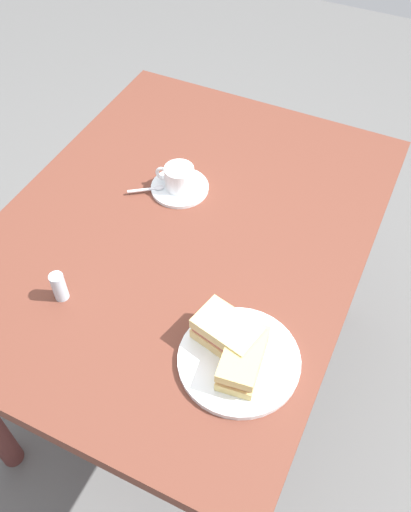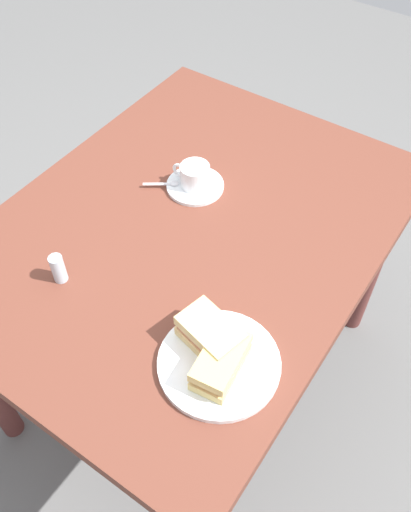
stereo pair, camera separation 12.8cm
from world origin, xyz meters
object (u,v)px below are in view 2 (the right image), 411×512
Objects in this scene: dining_table at (191,251)px; coffee_saucer at (195,186)px; spoon at (167,184)px; sandwich_front at (221,362)px; sandwich_back at (210,334)px; sandwich_plate at (219,363)px; salt_shaker at (58,269)px; coffee_cup at (194,175)px.

coffee_saucer reaches higher than dining_table.
sandwich_front is at bearing 47.88° from spoon.
sandwich_front is at bearing 43.93° from dining_table.
sandwich_back is at bearing -127.21° from sandwich_front.
sandwich_front is (0.30, 0.29, 0.15)m from dining_table.
coffee_saucer is 1.78× the size of spoon.
dining_table is 13.52× the size of spoon.
sandwich_back is (-0.03, -0.04, 0.04)m from sandwich_plate.
dining_table is at bearing 58.93° from spoon.
spoon is 0.39m from salt_shaker.
salt_shaker is (0.05, -0.39, -0.01)m from sandwich_back.
coffee_saucer is at bearing 97.43° from coffee_cup.
coffee_saucer is 1.45× the size of coffee_cup.
dining_table is 0.37m from salt_shaker.
spoon is (-0.08, -0.13, 0.12)m from dining_table.
coffee_cup is (-0.43, -0.36, -0.00)m from sandwich_front.
sandwich_back is 0.50m from coffee_saucer.
sandwich_front is at bearing 52.79° from sandwich_back.
dining_table is 0.20m from coffee_cup.
salt_shaker is (0.43, -0.08, 0.03)m from coffee_saucer.
salt_shaker reaches higher than spoon.
coffee_cup is at bearing -82.57° from coffee_saucer.
sandwich_back reaches higher than sandwich_front.
sandwich_back is 1.98× the size of salt_shaker.
dining_table is at bearing -137.67° from sandwich_back.
spoon reaches higher than sandwich_plate.
sandwich_front reaches higher than dining_table.
sandwich_plate is 0.06m from sandwich_back.
salt_shaker is at bearing -25.18° from dining_table.
sandwich_plate reaches higher than coffee_saucer.
coffee_cup is (-0.41, -0.35, 0.04)m from sandwich_plate.
sandwich_back is 0.50m from coffee_cup.
salt_shaker is (0.43, -0.08, -0.01)m from coffee_cup.
salt_shaker is (0.01, -0.44, -0.01)m from sandwich_front.
coffee_saucer is at bearing -141.21° from sandwich_back.
sandwich_plate is at bearing 92.60° from salt_shaker.
sandwich_plate is 2.92× the size of spoon.
salt_shaker reaches higher than dining_table.
dining_table is 0.45m from sandwich_front.
sandwich_plate is at bearing -135.65° from sandwich_front.
sandwich_back is at bearing 47.25° from spoon.
sandwich_plate is 1.70× the size of sandwich_back.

